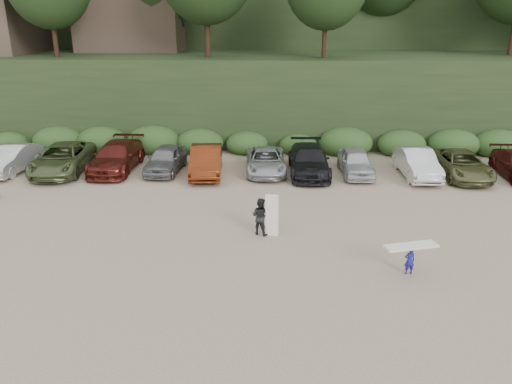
{
  "coord_description": "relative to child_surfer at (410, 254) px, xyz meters",
  "views": [
    {
      "loc": [
        -0.48,
        -18.08,
        8.85
      ],
      "look_at": [
        -1.28,
        3.0,
        1.3
      ],
      "focal_mm": 35.0,
      "sensor_mm": 36.0,
      "label": 1
    }
  ],
  "objects": [
    {
      "name": "adult_surfer",
      "position": [
        -5.41,
        3.25,
        0.04
      ],
      "size": [
        1.27,
        0.9,
        1.91
      ],
      "color": "black",
      "rests_on": "ground"
    },
    {
      "name": "ground",
      "position": [
        -4.41,
        1.93,
        -0.78
      ],
      "size": [
        120.0,
        120.0,
        0.0
      ],
      "primitive_type": "plane",
      "color": "tan",
      "rests_on": "ground"
    },
    {
      "name": "child_surfer",
      "position": [
        0.0,
        0.0,
        0.0
      ],
      "size": [
        1.98,
        1.02,
        1.15
      ],
      "color": "navy",
      "rests_on": "ground"
    },
    {
      "name": "parked_cars",
      "position": [
        -7.28,
        11.83,
        -0.01
      ],
      "size": [
        34.12,
        6.37,
        1.65
      ],
      "color": "#BAB9BE",
      "rests_on": "ground"
    }
  ]
}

